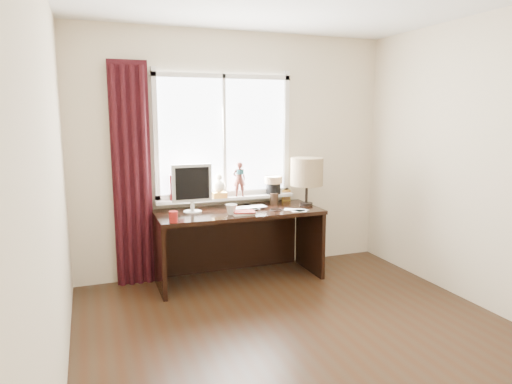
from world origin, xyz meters
name	(u,v)px	position (x,y,z in m)	size (l,w,h in m)	color
floor	(321,351)	(0.00, 0.00, 0.00)	(3.50, 4.00, 0.00)	#2F2014
wall_back	(236,154)	(0.00, 2.00, 1.30)	(3.50, 2.60, 0.00)	beige
wall_left	(49,192)	(-1.75, 0.00, 1.30)	(4.00, 2.60, 0.00)	beige
laptop	(249,208)	(0.02, 1.64, 0.76)	(0.36, 0.23, 0.03)	silver
mug	(231,209)	(-0.23, 1.47, 0.80)	(0.11, 0.10, 0.11)	white
red_cup	(173,217)	(-0.83, 1.33, 0.80)	(0.08, 0.08, 0.10)	maroon
window	(225,155)	(-0.14, 1.95, 1.30)	(1.52, 0.21, 1.40)	white
curtain	(132,177)	(-1.13, 1.91, 1.12)	(0.38, 0.09, 2.25)	black
desk	(236,231)	(-0.10, 1.73, 0.51)	(1.70, 0.70, 0.75)	black
monitor	(192,185)	(-0.57, 1.69, 1.03)	(0.40, 0.18, 0.49)	beige
notebook_stack	(243,213)	(-0.12, 1.43, 0.77)	(0.24, 0.18, 0.03)	beige
brush_holder	(274,199)	(0.37, 1.81, 0.81)	(0.09, 0.09, 0.25)	black
icon_frame	(286,195)	(0.57, 1.93, 0.81)	(0.10, 0.03, 0.13)	gold
table_lamp	(307,172)	(0.67, 1.62, 1.11)	(0.35, 0.35, 0.52)	black
loose_papers	(297,210)	(0.46, 1.42, 0.75)	(0.26, 0.25, 0.00)	white
desk_cables	(262,208)	(0.15, 1.62, 0.75)	(0.34, 0.48, 0.01)	black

